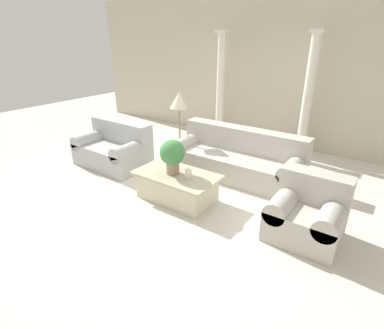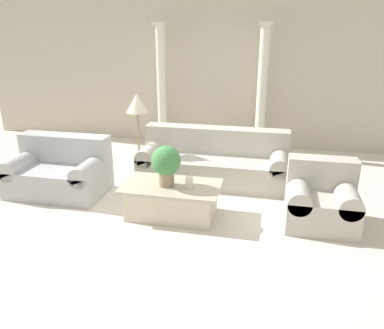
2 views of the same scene
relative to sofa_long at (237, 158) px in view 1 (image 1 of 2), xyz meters
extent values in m
plane|color=silver|center=(-0.42, -0.92, -0.32)|extent=(16.00, 16.00, 0.00)
cube|color=beige|center=(-0.42, 2.05, 1.28)|extent=(10.00, 0.06, 3.20)
cube|color=#B7B2A8|center=(0.00, -0.06, -0.12)|extent=(2.29, 0.84, 0.41)
cube|color=#B7B2A8|center=(0.00, 0.21, 0.29)|extent=(2.29, 0.29, 0.41)
cylinder|color=#B7B2A8|center=(-1.01, -0.06, 0.10)|extent=(0.28, 0.84, 0.28)
cylinder|color=#B7B2A8|center=(1.01, -0.06, 0.10)|extent=(0.28, 0.84, 0.28)
cube|color=#AFB0B2|center=(-2.14, -0.97, -0.12)|extent=(1.37, 0.84, 0.41)
cube|color=#AFB0B2|center=(-2.14, -0.70, 0.29)|extent=(1.37, 0.29, 0.41)
cylinder|color=#AFB0B2|center=(-2.68, -0.97, 0.10)|extent=(0.28, 0.84, 0.28)
cylinder|color=#AFB0B2|center=(-1.60, -0.97, 0.10)|extent=(0.28, 0.84, 0.28)
cube|color=beige|center=(-0.34, -1.28, -0.13)|extent=(1.10, 0.63, 0.38)
cube|color=#BCB398|center=(-0.34, -1.28, 0.08)|extent=(1.25, 0.72, 0.04)
cylinder|color=#937F60|center=(-0.39, -1.31, 0.19)|extent=(0.19, 0.19, 0.17)
sphere|color=#428447|center=(-0.39, -1.31, 0.43)|extent=(0.37, 0.37, 0.37)
cylinder|color=silver|center=(-0.09, -1.33, 0.17)|extent=(0.09, 0.09, 0.15)
cylinder|color=gray|center=(-1.20, -0.08, -0.31)|extent=(0.23, 0.23, 0.03)
cylinder|color=gray|center=(-1.20, -0.08, 0.23)|extent=(0.04, 0.04, 1.04)
cone|color=beige|center=(-1.20, -0.08, 0.89)|extent=(0.35, 0.35, 0.29)
cylinder|color=silver|center=(-1.31, 1.60, 0.85)|extent=(0.18, 0.18, 2.35)
cube|color=silver|center=(-1.31, 1.60, 2.06)|extent=(0.26, 0.26, 0.06)
cylinder|color=silver|center=(0.63, 1.60, 0.85)|extent=(0.18, 0.18, 2.35)
cube|color=silver|center=(0.63, 1.60, 2.06)|extent=(0.26, 0.26, 0.06)
cube|color=#B7B2A8|center=(1.51, -1.13, -0.12)|extent=(0.83, 0.77, 0.40)
cube|color=#B7B2A8|center=(1.51, -0.88, 0.27)|extent=(0.83, 0.27, 0.38)
cylinder|color=#B7B2A8|center=(1.24, -1.13, 0.08)|extent=(0.28, 0.77, 0.28)
cylinder|color=#B7B2A8|center=(1.79, -1.13, 0.08)|extent=(0.28, 0.77, 0.28)
camera|label=1|loc=(2.16, -4.42, 1.98)|focal=28.00mm
camera|label=2|loc=(0.86, -5.50, 1.97)|focal=35.00mm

